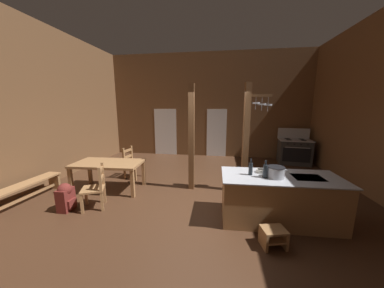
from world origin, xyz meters
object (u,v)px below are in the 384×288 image
Objects in this scene: stove_range at (294,151)px; ladderback_chair_by_post at (95,188)px; kitchen_island at (279,198)px; mixing_bowl_on_counter at (261,171)px; backpack at (66,196)px; bottle_short_on_counter at (265,171)px; stockpot_on_counter at (276,172)px; ladderback_chair_near_window at (132,163)px; bench_along_left_wall at (26,189)px; dining_table at (108,166)px; bottle_tall_on_counter at (251,169)px; step_stool at (273,236)px.

ladderback_chair_by_post is at bearing -142.02° from stove_range.
kitchen_island is 11.68× the size of mixing_bowl_on_counter.
bottle_short_on_counter is (3.99, 0.16, 0.70)m from backpack.
stove_range is 3.50× the size of stockpot_on_counter.
backpack is 3.19× the size of mixing_bowl_on_counter.
backpack is 4.05m from bottle_short_on_counter.
stove_range reaches higher than backpack.
stockpot_on_counter is at bearing 2.61° from backpack.
stove_range is 7.06× the size of mixing_bowl_on_counter.
ladderback_chair_near_window is 2.13m from backpack.
dining_table is at bearing 31.23° from bench_along_left_wall.
kitchen_island is at bearing -25.08° from ladderback_chair_near_window.
dining_table is 2.93× the size of backpack.
bottle_short_on_counter is at bearing -24.68° from bottle_tall_on_counter.
bench_along_left_wall is 5.08× the size of bottle_short_on_counter.
kitchen_island is 6.80× the size of bottle_short_on_counter.
ladderback_chair_by_post is at bearing -178.68° from bottle_tall_on_counter.
stockpot_on_counter is (3.67, -1.87, 0.54)m from ladderback_chair_near_window.
step_stool is 1.17m from bottle_tall_on_counter.
dining_table is 0.98m from ladderback_chair_by_post.
stove_range is at bearing 37.98° from ladderback_chair_by_post.
ladderback_chair_near_window is 4.01m from bottle_short_on_counter.
bottle_short_on_counter reaches higher than ladderback_chair_by_post.
kitchen_island is 4.32m from backpack.
stove_range is at bearing 23.34° from ladderback_chair_near_window.
dining_table is 5.57× the size of bottle_tall_on_counter.
stove_range is 0.81× the size of bench_along_left_wall.
ladderback_chair_near_window is 1.59× the size of backpack.
stockpot_on_counter is (3.87, -0.94, 0.34)m from dining_table.
backpack is (-0.51, -2.06, -0.14)m from ladderback_chair_near_window.
bottle_tall_on_counter is at bearing -13.94° from dining_table.
bench_along_left_wall is at bearing -149.58° from stove_range.
step_stool is 4.09m from dining_table.
kitchen_island is at bearing -11.94° from dining_table.
ladderback_chair_near_window reaches higher than kitchen_island.
stockpot_on_counter is (3.62, -0.01, 0.54)m from ladderback_chair_by_post.
kitchen_island is 0.60m from mixing_bowl_on_counter.
ladderback_chair_by_post reaches higher than bench_along_left_wall.
ladderback_chair_near_window is 2.52× the size of stockpot_on_counter.
step_stool is 1.08m from stockpot_on_counter.
ladderback_chair_by_post is 3.24m from bottle_tall_on_counter.
bottle_short_on_counter is at bearing -0.50° from bench_along_left_wall.
dining_table reaches higher than bench_along_left_wall.
backpack is 4.24m from stockpot_on_counter.
backpack is (-4.03, 0.50, 0.14)m from step_stool.
bench_along_left_wall is 5.00m from bottle_tall_on_counter.
mixing_bowl_on_counter is (-1.97, -3.97, 0.44)m from stove_range.
step_stool is at bearing -109.12° from kitchen_island.
step_stool is at bearing -11.37° from ladderback_chair_by_post.
ladderback_chair_by_post is at bearing -178.74° from kitchen_island.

